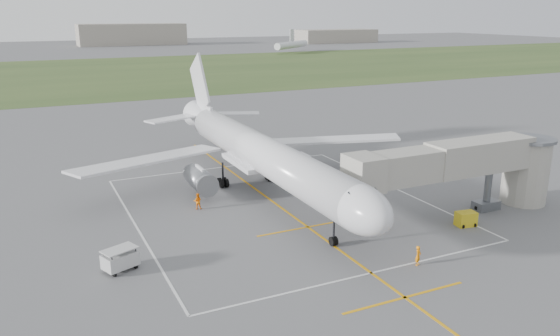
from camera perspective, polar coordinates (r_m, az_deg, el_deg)
name	(u,v)px	position (r m, az deg, el deg)	size (l,w,h in m)	color
ground	(263,195)	(58.11, -1.76, -2.82)	(700.00, 700.00, 0.00)	#4E4E50
grass_strip	(96,74)	(182.70, -18.64, 9.32)	(700.00, 120.00, 0.02)	#32481F
apron_markings	(287,212)	(53.14, 0.78, -4.64)	(28.20, 60.00, 0.01)	orange
airliner	(260,153)	(57.51, -2.10, 1.55)	(38.93, 46.75, 13.52)	silver
jet_bridge	(473,166)	(54.60, 19.49, 0.21)	(23.40, 5.00, 7.20)	#99968A
gpu_unit	(466,219)	(52.47, 18.85, -5.06)	(1.92, 1.48, 1.32)	gold
baggage_cart	(120,259)	(43.13, -16.35, -9.14)	(2.89, 2.33, 1.74)	#B8B8B8
ramp_worker_nose	(418,256)	(43.59, 14.24, -8.87)	(0.57, 0.37, 1.56)	orange
ramp_worker_wing	(198,201)	(54.35, -8.61, -3.44)	(0.79, 0.62, 1.63)	orange
distant_hangars	(27,39)	(315.94, -24.95, 12.12)	(345.00, 49.00, 12.00)	gray
distant_aircraft	(97,52)	(226.52, -18.54, 11.39)	(198.28, 53.59, 8.85)	silver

